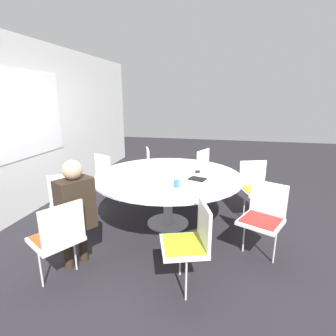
% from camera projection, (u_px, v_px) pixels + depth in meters
% --- Properties ---
extents(ground_plane, '(16.00, 16.00, 0.00)m').
position_uv_depth(ground_plane, '(168.00, 223.00, 3.90)').
color(ground_plane, black).
extents(wall_back, '(8.00, 0.07, 2.70)m').
position_uv_depth(wall_back, '(23.00, 128.00, 4.01)').
color(wall_back, silver).
rests_on(wall_back, ground_plane).
extents(conference_table, '(2.07, 2.07, 0.75)m').
position_uv_depth(conference_table, '(168.00, 180.00, 3.72)').
color(conference_table, '#B7B7BC').
rests_on(conference_table, ground_plane).
extents(chair_0, '(0.59, 0.58, 0.87)m').
position_uv_depth(chair_0, '(58.00, 235.00, 2.55)').
color(chair_0, white).
rests_on(chair_0, ground_plane).
extents(chair_1, '(0.55, 0.54, 0.87)m').
position_uv_depth(chair_1, '(190.00, 239.00, 2.47)').
color(chair_1, white).
rests_on(chair_1, ground_plane).
extents(chair_2, '(0.57, 0.58, 0.87)m').
position_uv_depth(chair_2, '(263.00, 214.00, 3.00)').
color(chair_2, white).
rests_on(chair_2, ground_plane).
extents(chair_3, '(0.54, 0.55, 0.87)m').
position_uv_depth(chair_3, '(255.00, 185.00, 3.98)').
color(chair_3, white).
rests_on(chair_3, ground_plane).
extents(chair_4, '(0.57, 0.56, 0.87)m').
position_uv_depth(chair_4, '(209.00, 169.00, 4.84)').
color(chair_4, white).
rests_on(chair_4, ground_plane).
extents(chair_5, '(0.56, 0.55, 0.87)m').
position_uv_depth(chair_5, '(155.00, 166.00, 5.04)').
color(chair_5, white).
rests_on(chair_5, ground_plane).
extents(chair_6, '(0.59, 0.59, 0.87)m').
position_uv_depth(chair_6, '(109.00, 173.00, 4.60)').
color(chair_6, white).
rests_on(chair_6, ground_plane).
extents(chair_7, '(0.55, 0.56, 0.87)m').
position_uv_depth(chair_7, '(69.00, 197.00, 3.50)').
color(chair_7, white).
rests_on(chair_7, ground_plane).
extents(person_0, '(0.42, 0.37, 1.22)m').
position_uv_depth(person_0, '(75.00, 207.00, 2.72)').
color(person_0, '#2D2319').
rests_on(person_0, ground_plane).
extents(laptop, '(0.37, 0.39, 0.21)m').
position_uv_depth(laptop, '(134.00, 181.00, 3.24)').
color(laptop, silver).
rests_on(laptop, conference_table).
extents(spiral_notebook, '(0.21, 0.25, 0.02)m').
position_uv_depth(spiral_notebook, '(197.00, 179.00, 3.48)').
color(spiral_notebook, black).
rests_on(spiral_notebook, conference_table).
extents(coffee_cup, '(0.07, 0.07, 0.09)m').
position_uv_depth(coffee_cup, '(177.00, 184.00, 3.19)').
color(coffee_cup, '#33669E').
rests_on(coffee_cup, conference_table).
extents(cell_phone, '(0.14, 0.07, 0.01)m').
position_uv_depth(cell_phone, '(198.00, 172.00, 3.84)').
color(cell_phone, black).
rests_on(cell_phone, conference_table).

